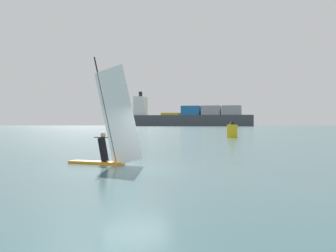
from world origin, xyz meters
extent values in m
plane|color=#386066|center=(0.00, 0.00, 0.00)|extent=(4000.00, 4000.00, 0.00)
cube|color=orange|center=(-1.08, 2.82, 0.06)|extent=(2.27, 2.16, 0.12)
cylinder|color=black|center=(-0.75, 2.51, 2.34)|extent=(0.90, 0.83, 4.46)
cube|color=white|center=(-0.28, 2.08, 2.07)|extent=(1.76, 1.61, 4.24)
cylinder|color=black|center=(-0.64, 2.41, 1.14)|extent=(1.06, 0.97, 0.04)
cylinder|color=black|center=(-0.83, 2.58, 0.62)|extent=(0.60, 0.58, 1.05)
sphere|color=tan|center=(-0.83, 2.58, 1.25)|extent=(0.22, 0.22, 0.22)
cube|color=#3F444C|center=(170.86, 486.91, 6.21)|extent=(143.53, 94.60, 12.41)
cube|color=silver|center=(121.57, 512.91, 23.19)|extent=(21.10, 26.79, 21.56)
cylinder|color=black|center=(121.57, 512.91, 36.97)|extent=(4.00, 4.00, 6.00)
cube|color=gold|center=(154.25, 495.67, 13.71)|extent=(30.52, 33.11, 2.60)
cube|color=#1E66AD|center=(174.36, 485.07, 17.61)|extent=(30.52, 33.11, 10.40)
cube|color=#99999E|center=(194.46, 474.46, 17.61)|extent=(30.52, 33.11, 10.40)
cube|color=#99999E|center=(214.57, 463.86, 17.61)|extent=(30.52, 33.11, 10.40)
cylinder|color=yellow|center=(21.49, 38.59, 0.85)|extent=(1.37, 1.37, 1.70)
cone|color=black|center=(21.49, 38.59, 1.95)|extent=(0.96, 0.96, 0.50)
camera|label=1|loc=(-3.88, -17.19, 1.68)|focal=50.23mm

